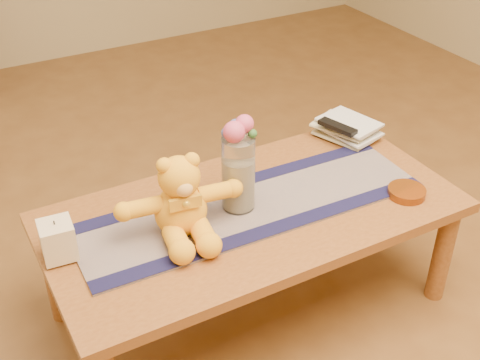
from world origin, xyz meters
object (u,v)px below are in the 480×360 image
book_bottom (334,143)px  teddy_bear (180,196)px  glass_vase (238,174)px  pillar_candle (58,240)px  bronze_ball (197,198)px  tv_remote (337,127)px  amber_dish (407,192)px

book_bottom → teddy_bear: bearing=175.5°
glass_vase → book_bottom: glass_vase is taller
pillar_candle → bronze_ball: size_ratio=1.62×
bronze_ball → tv_remote: tv_remote is taller
bronze_ball → amber_dish: bronze_ball is taller
book_bottom → tv_remote: tv_remote is taller
bronze_ball → amber_dish: size_ratio=0.55×
pillar_candle → glass_vase: (0.60, -0.04, 0.07)m
bronze_ball → tv_remote: bearing=10.0°
bronze_ball → tv_remote: (0.66, 0.12, 0.04)m
pillar_candle → book_bottom: bearing=7.8°
teddy_bear → bronze_ball: teddy_bear is taller
book_bottom → bronze_ball: bearing=170.6°
pillar_candle → amber_dish: size_ratio=0.90×
glass_vase → tv_remote: glass_vase is taller
pillar_candle → amber_dish: bearing=-12.5°
tv_remote → book_bottom: bearing=90.0°
tv_remote → amber_dish: bearing=-105.8°
tv_remote → amber_dish: tv_remote is taller
glass_vase → tv_remote: size_ratio=1.62×
pillar_candle → bronze_ball: bearing=3.4°
teddy_bear → book_bottom: bearing=23.6°
pillar_candle → tv_remote: bearing=7.3°
teddy_bear → pillar_candle: bearing=179.0°
glass_vase → bronze_ball: 0.17m
teddy_bear → tv_remote: size_ratio=2.40×
amber_dish → teddy_bear: bearing=165.7°
bronze_ball → book_bottom: size_ratio=0.33×
bronze_ball → book_bottom: bronze_ball is taller
bronze_ball → book_bottom: bearing=10.8°
bronze_ball → book_bottom: 0.67m
glass_vase → bronze_ball: size_ratio=3.58×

